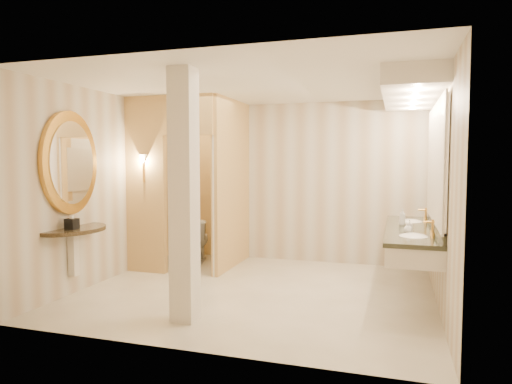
% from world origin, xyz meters
% --- Properties ---
extents(floor, '(4.50, 4.50, 0.00)m').
position_xyz_m(floor, '(0.00, 0.00, 0.00)').
color(floor, silver).
rests_on(floor, ground).
extents(ceiling, '(4.50, 4.50, 0.00)m').
position_xyz_m(ceiling, '(0.00, 0.00, 2.70)').
color(ceiling, white).
rests_on(ceiling, wall_back).
extents(wall_back, '(4.50, 0.02, 2.70)m').
position_xyz_m(wall_back, '(0.00, 2.00, 1.35)').
color(wall_back, beige).
rests_on(wall_back, floor).
extents(wall_front, '(4.50, 0.02, 2.70)m').
position_xyz_m(wall_front, '(0.00, -2.00, 1.35)').
color(wall_front, beige).
rests_on(wall_front, floor).
extents(wall_left, '(0.02, 4.00, 2.70)m').
position_xyz_m(wall_left, '(-2.25, 0.00, 1.35)').
color(wall_left, beige).
rests_on(wall_left, floor).
extents(wall_right, '(0.02, 4.00, 2.70)m').
position_xyz_m(wall_right, '(2.25, 0.00, 1.35)').
color(wall_right, beige).
rests_on(wall_right, floor).
extents(toilet_closet, '(1.50, 1.55, 2.70)m').
position_xyz_m(toilet_closet, '(-1.11, 0.97, 1.39)').
color(toilet_closet, tan).
rests_on(toilet_closet, floor).
extents(wall_sconce, '(0.14, 0.14, 0.42)m').
position_xyz_m(wall_sconce, '(-1.93, 0.43, 1.73)').
color(wall_sconce, gold).
rests_on(wall_sconce, toilet_closet).
extents(vanity, '(0.75, 2.62, 2.09)m').
position_xyz_m(vanity, '(1.98, 0.40, 1.63)').
color(vanity, silver).
rests_on(vanity, floor).
extents(console_shelf, '(1.01, 1.01, 1.95)m').
position_xyz_m(console_shelf, '(-2.21, -0.85, 1.34)').
color(console_shelf, black).
rests_on(console_shelf, floor).
extents(pillar, '(0.25, 0.25, 2.70)m').
position_xyz_m(pillar, '(-0.41, -1.28, 1.35)').
color(pillar, silver).
rests_on(pillar, floor).
extents(tissue_box, '(0.13, 0.13, 0.13)m').
position_xyz_m(tissue_box, '(-2.10, -0.97, 0.94)').
color(tissue_box, black).
rests_on(tissue_box, console_shelf).
extents(toilet, '(0.59, 0.82, 0.75)m').
position_xyz_m(toilet, '(-1.51, 1.41, 0.37)').
color(toilet, white).
rests_on(toilet, floor).
extents(soap_bottle_a, '(0.08, 0.08, 0.14)m').
position_xyz_m(soap_bottle_a, '(1.91, 0.06, 0.95)').
color(soap_bottle_a, beige).
rests_on(soap_bottle_a, vanity).
extents(soap_bottle_b, '(0.11, 0.11, 0.12)m').
position_xyz_m(soap_bottle_b, '(1.89, -0.03, 0.93)').
color(soap_bottle_b, silver).
rests_on(soap_bottle_b, vanity).
extents(soap_bottle_c, '(0.09, 0.09, 0.22)m').
position_xyz_m(soap_bottle_c, '(1.84, 0.60, 0.98)').
color(soap_bottle_c, '#C6B28C').
rests_on(soap_bottle_c, vanity).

